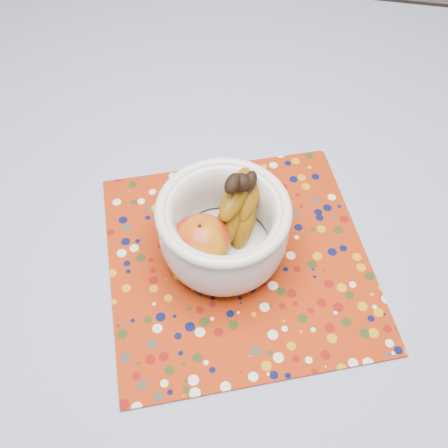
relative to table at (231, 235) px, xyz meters
name	(u,v)px	position (x,y,z in m)	size (l,w,h in m)	color
table	(231,235)	(0.00, 0.00, 0.00)	(1.20, 1.20, 0.75)	brown
tablecloth	(231,207)	(0.00, 0.00, 0.08)	(1.32, 1.32, 0.01)	slate
placemat	(238,259)	(0.03, -0.10, 0.09)	(0.39, 0.39, 0.00)	maroon
fruit_bowl	(226,224)	(0.01, -0.09, 0.16)	(0.19, 0.20, 0.15)	silver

